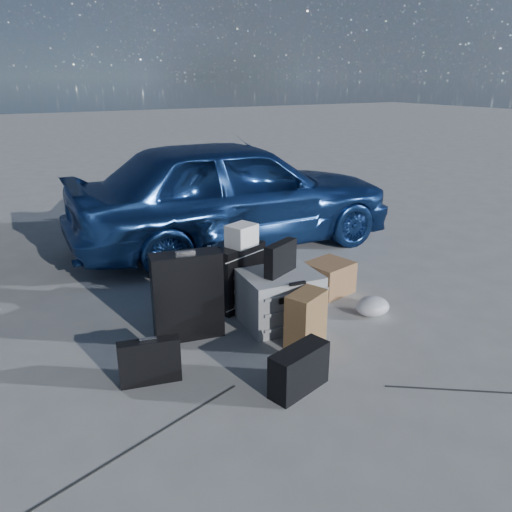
{
  "coord_description": "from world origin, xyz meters",
  "views": [
    {
      "loc": [
        -1.98,
        -2.86,
        2.02
      ],
      "look_at": [
        0.12,
        0.85,
        0.48
      ],
      "focal_mm": 35.0,
      "sensor_mm": 36.0,
      "label": 1
    }
  ],
  "objects_px": {
    "car": "(233,192)",
    "duffel_bag": "(229,270)",
    "cardboard_box": "(329,277)",
    "briefcase": "(150,362)",
    "suitcase_right": "(240,277)",
    "suitcase_left": "(187,296)",
    "pelican_case": "(280,298)"
  },
  "relations": [
    {
      "from": "car",
      "to": "duffel_bag",
      "type": "height_order",
      "value": "car"
    },
    {
      "from": "duffel_bag",
      "to": "cardboard_box",
      "type": "distance_m",
      "value": 1.02
    },
    {
      "from": "briefcase",
      "to": "suitcase_right",
      "type": "relative_size",
      "value": 0.71
    },
    {
      "from": "car",
      "to": "cardboard_box",
      "type": "distance_m",
      "value": 1.86
    },
    {
      "from": "briefcase",
      "to": "cardboard_box",
      "type": "height_order",
      "value": "briefcase"
    },
    {
      "from": "car",
      "to": "briefcase",
      "type": "xyz_separation_m",
      "value": [
        -1.89,
        -2.42,
        -0.52
      ]
    },
    {
      "from": "car",
      "to": "suitcase_right",
      "type": "relative_size",
      "value": 6.68
    },
    {
      "from": "briefcase",
      "to": "suitcase_left",
      "type": "height_order",
      "value": "suitcase_left"
    },
    {
      "from": "suitcase_left",
      "to": "suitcase_right",
      "type": "bearing_deg",
      "value": 35.2
    },
    {
      "from": "duffel_bag",
      "to": "pelican_case",
      "type": "bearing_deg",
      "value": -100.18
    },
    {
      "from": "car",
      "to": "pelican_case",
      "type": "height_order",
      "value": "car"
    },
    {
      "from": "suitcase_right",
      "to": "pelican_case",
      "type": "bearing_deg",
      "value": -91.06
    },
    {
      "from": "suitcase_right",
      "to": "duffel_bag",
      "type": "xyz_separation_m",
      "value": [
        0.15,
        0.54,
        -0.14
      ]
    },
    {
      "from": "briefcase",
      "to": "duffel_bag",
      "type": "distance_m",
      "value": 1.83
    },
    {
      "from": "briefcase",
      "to": "duffel_bag",
      "type": "height_order",
      "value": "briefcase"
    },
    {
      "from": "suitcase_left",
      "to": "pelican_case",
      "type": "bearing_deg",
      "value": -0.57
    },
    {
      "from": "suitcase_left",
      "to": "duffel_bag",
      "type": "xyz_separation_m",
      "value": [
        0.78,
        0.83,
        -0.21
      ]
    },
    {
      "from": "suitcase_left",
      "to": "car",
      "type": "bearing_deg",
      "value": 64.59
    },
    {
      "from": "car",
      "to": "suitcase_right",
      "type": "height_order",
      "value": "car"
    },
    {
      "from": "car",
      "to": "cardboard_box",
      "type": "relative_size",
      "value": 9.64
    },
    {
      "from": "pelican_case",
      "to": "duffel_bag",
      "type": "distance_m",
      "value": 0.99
    },
    {
      "from": "pelican_case",
      "to": "suitcase_left",
      "type": "bearing_deg",
      "value": 174.18
    },
    {
      "from": "car",
      "to": "pelican_case",
      "type": "relative_size",
      "value": 6.36
    },
    {
      "from": "car",
      "to": "duffel_bag",
      "type": "bearing_deg",
      "value": 153.45
    },
    {
      "from": "pelican_case",
      "to": "suitcase_right",
      "type": "xyz_separation_m",
      "value": [
        -0.15,
        0.44,
        0.07
      ]
    },
    {
      "from": "briefcase",
      "to": "cardboard_box",
      "type": "bearing_deg",
      "value": 30.34
    },
    {
      "from": "suitcase_right",
      "to": "duffel_bag",
      "type": "relative_size",
      "value": 0.96
    },
    {
      "from": "suitcase_left",
      "to": "cardboard_box",
      "type": "relative_size",
      "value": 1.74
    },
    {
      "from": "pelican_case",
      "to": "suitcase_right",
      "type": "relative_size",
      "value": 1.05
    },
    {
      "from": "car",
      "to": "cardboard_box",
      "type": "height_order",
      "value": "car"
    },
    {
      "from": "pelican_case",
      "to": "suitcase_right",
      "type": "distance_m",
      "value": 0.47
    },
    {
      "from": "car",
      "to": "duffel_bag",
      "type": "distance_m",
      "value": 1.37
    }
  ]
}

